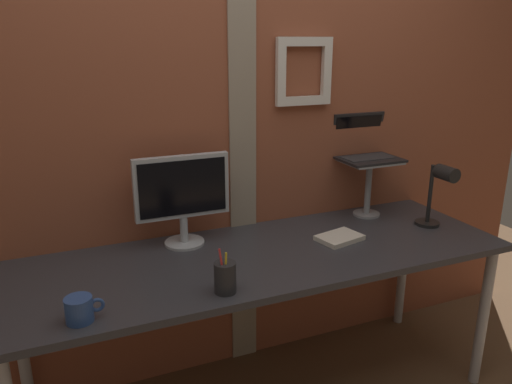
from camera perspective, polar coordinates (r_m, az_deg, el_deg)
The scene contains 9 objects.
brick_wall_back at distance 2.36m, azimuth -3.48°, elevation 7.62°, with size 3.74×0.16×2.49m.
desk at distance 2.17m, azimuth 1.04°, elevation -8.73°, with size 2.17×0.71×0.76m.
monitor at distance 2.17m, azimuth -8.59°, elevation -0.04°, with size 0.42×0.18×0.41m.
laptop_stand at distance 2.60m, azimuth 13.01°, elevation 1.46°, with size 0.28×0.22×0.30m.
laptop at distance 2.61m, azimuth 12.41°, elevation 5.24°, with size 0.31×0.27×0.23m.
desk_lamp at distance 2.51m, azimuth 20.56°, elevation 0.26°, with size 0.12×0.20×0.32m.
pen_cup at distance 1.81m, azimuth -3.62°, elevation -9.90°, with size 0.08×0.08×0.18m.
coffee_mug at distance 1.74m, azimuth -19.86°, elevation -12.75°, with size 0.13×0.09×0.09m.
paper_clutter_stack at distance 2.30m, azimuth 9.71°, elevation -5.28°, with size 0.20×0.14×0.02m, color silver.
Camera 1 is at (-0.77, -1.76, 1.64)m, focal length 34.30 mm.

